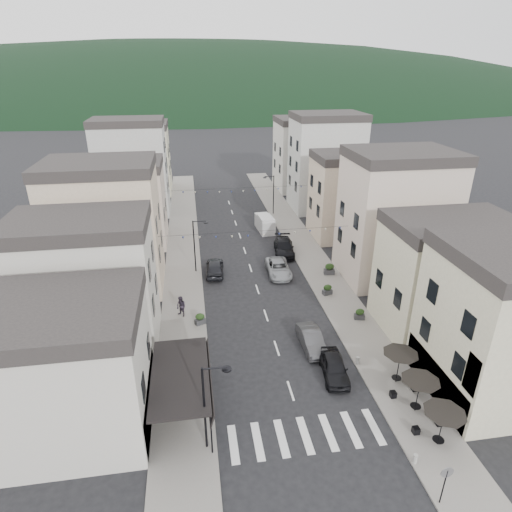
{
  "coord_description": "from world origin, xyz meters",
  "views": [
    {
      "loc": [
        -6.06,
        -16.91,
        21.2
      ],
      "look_at": [
        -0.06,
        21.57,
        3.5
      ],
      "focal_mm": 30.0,
      "sensor_mm": 36.0,
      "label": 1
    }
  ],
  "objects": [
    {
      "name": "cafe_terrace",
      "position": [
        7.7,
        2.8,
        2.36
      ],
      "size": [
        2.5,
        8.1,
        2.53
      ],
      "color": "black",
      "rests_on": "ground"
    },
    {
      "name": "planter_ra",
      "position": [
        8.17,
        13.97,
        0.62
      ],
      "size": [
        0.99,
        0.67,
        1.02
      ],
      "rotation": [
        0.0,
        0.0,
        -0.2
      ],
      "color": "#2E2E31",
      "rests_on": "sidewalk_right"
    },
    {
      "name": "boutique_building",
      "position": [
        -15.5,
        5.0,
        4.0
      ],
      "size": [
        12.0,
        8.0,
        8.0
      ],
      "primitive_type": "cube",
      "color": "beige",
      "rests_on": "ground"
    },
    {
      "name": "bunting_far",
      "position": [
        0.0,
        38.0,
        5.65
      ],
      "size": [
        19.0,
        0.28,
        0.62
      ],
      "color": "black",
      "rests_on": "ground"
    },
    {
      "name": "hill_backdrop",
      "position": [
        0.0,
        300.0,
        0.0
      ],
      "size": [
        640.0,
        360.0,
        70.0
      ],
      "primitive_type": "ellipsoid",
      "color": "black",
      "rests_on": "ground"
    },
    {
      "name": "parked_car_a",
      "position": [
        3.52,
        7.12,
        0.74
      ],
      "size": [
        2.24,
        4.54,
        1.49
      ],
      "primitive_type": "imported",
      "rotation": [
        0.0,
        0.0,
        -0.11
      ],
      "color": "black",
      "rests_on": "ground"
    },
    {
      "name": "parked_car_d",
      "position": [
        4.6,
        29.42,
        0.82
      ],
      "size": [
        3.02,
        5.89,
        1.63
      ],
      "primitive_type": "imported",
      "rotation": [
        0.0,
        0.0,
        -0.13
      ],
      "color": "black",
      "rests_on": "ground"
    },
    {
      "name": "streetlamp_right_far",
      "position": [
        5.82,
        44.0,
        3.7
      ],
      "size": [
        1.7,
        0.56,
        6.0
      ],
      "color": "black",
      "rests_on": "ground"
    },
    {
      "name": "streetlamp_left_far",
      "position": [
        -5.82,
        26.0,
        3.7
      ],
      "size": [
        1.7,
        0.56,
        6.0
      ],
      "color": "black",
      "rests_on": "ground"
    },
    {
      "name": "ground",
      "position": [
        0.0,
        0.0,
        0.0
      ],
      "size": [
        700.0,
        700.0,
        0.0
      ],
      "primitive_type": "plane",
      "color": "black",
      "rests_on": "ground"
    },
    {
      "name": "bollards",
      "position": [
        0.0,
        5.5,
        0.42
      ],
      "size": [
        11.66,
        10.26,
        0.6
      ],
      "color": "gray",
      "rests_on": "ground"
    },
    {
      "name": "pedestrian_a",
      "position": [
        -8.16,
        8.66,
        1.02
      ],
      "size": [
        0.7,
        0.5,
        1.81
      ],
      "primitive_type": "imported",
      "rotation": [
        0.0,
        0.0,
        0.1
      ],
      "color": "black",
      "rests_on": "sidewalk_left"
    },
    {
      "name": "traffic_sign",
      "position": [
        5.8,
        -3.5,
        1.93
      ],
      "size": [
        0.7,
        0.07,
        2.7
      ],
      "color": "black",
      "rests_on": "ground"
    },
    {
      "name": "delivery_van",
      "position": [
        3.64,
        37.35,
        1.08
      ],
      "size": [
        2.18,
        4.72,
        2.2
      ],
      "rotation": [
        0.0,
        0.0,
        0.08
      ],
      "color": "#B8B8BA",
      "rests_on": "ground"
    },
    {
      "name": "parked_car_e",
      "position": [
        -4.05,
        25.21,
        0.8
      ],
      "size": [
        2.25,
        4.85,
        1.61
      ],
      "primitive_type": "imported",
      "rotation": [
        0.0,
        0.0,
        3.07
      ],
      "color": "black",
      "rests_on": "ground"
    },
    {
      "name": "buildings_row_left",
      "position": [
        -14.5,
        37.75,
        6.12
      ],
      "size": [
        10.2,
        54.16,
        14.0
      ],
      "color": "beige",
      "rests_on": "ground"
    },
    {
      "name": "boutique_awning",
      "position": [
        -7.25,
        5.0,
        3.11
      ],
      "size": [
        3.77,
        7.5,
        3.28
      ],
      "color": "black",
      "rests_on": "ground"
    },
    {
      "name": "sidewalk_right",
      "position": [
        7.5,
        32.0,
        0.06
      ],
      "size": [
        4.0,
        76.0,
        0.12
      ],
      "primitive_type": "cube",
      "color": "slate",
      "rests_on": "ground"
    },
    {
      "name": "pedestrian_b",
      "position": [
        -7.62,
        16.95,
        1.09
      ],
      "size": [
        1.19,
        1.18,
        1.94
      ],
      "primitive_type": "imported",
      "rotation": [
        0.0,
        0.0,
        -0.74
      ],
      "color": "#28212C",
      "rests_on": "sidewalk_left"
    },
    {
      "name": "sidewalk_left",
      "position": [
        -7.5,
        32.0,
        0.06
      ],
      "size": [
        4.0,
        76.0,
        0.12
      ],
      "primitive_type": "cube",
      "color": "slate",
      "rests_on": "ground"
    },
    {
      "name": "planter_la",
      "position": [
        -6.02,
        8.85,
        0.74
      ],
      "size": [
        1.24,
        0.84,
        1.28
      ],
      "rotation": [
        0.0,
        0.0,
        -0.2
      ],
      "color": "#2A2A2C",
      "rests_on": "sidewalk_left"
    },
    {
      "name": "buildings_row_right",
      "position": [
        14.5,
        36.59,
        6.32
      ],
      "size": [
        10.2,
        54.16,
        14.5
      ],
      "color": "#BCB795",
      "rests_on": "ground"
    },
    {
      "name": "streetlamp_left_near",
      "position": [
        -5.82,
        2.0,
        3.7
      ],
      "size": [
        1.7,
        0.56,
        6.0
      ],
      "color": "black",
      "rests_on": "ground"
    },
    {
      "name": "planter_rc",
      "position": [
        8.23,
        22.98,
        0.73
      ],
      "size": [
        1.2,
        0.76,
        1.26
      ],
      "rotation": [
        0.0,
        0.0,
        -0.13
      ],
      "color": "#333336",
      "rests_on": "sidewalk_right"
    },
    {
      "name": "parked_car_c",
      "position": [
        2.8,
        24.03,
        0.73
      ],
      "size": [
        2.59,
        5.33,
        1.46
      ],
      "primitive_type": "imported",
      "rotation": [
        0.0,
        0.0,
        -0.03
      ],
      "color": "gray",
      "rests_on": "ground"
    },
    {
      "name": "parked_car_b",
      "position": [
        2.8,
        10.7,
        0.73
      ],
      "size": [
        1.63,
        4.45,
        1.45
      ],
      "primitive_type": "imported",
      "rotation": [
        0.0,
        0.0,
        0.02
      ],
      "color": "#363639",
      "rests_on": "ground"
    },
    {
      "name": "planter_lb",
      "position": [
        -6.0,
        15.36,
        0.63
      ],
      "size": [
        1.06,
        0.84,
        1.04
      ],
      "rotation": [
        0.0,
        0.0,
        0.41
      ],
      "color": "#2C2D2F",
      "rests_on": "sidewalk_left"
    },
    {
      "name": "bunting_near",
      "position": [
        0.0,
        22.0,
        5.65
      ],
      "size": [
        19.0,
        0.28,
        0.62
      ],
      "color": "black",
      "rests_on": "ground"
    },
    {
      "name": "planter_rb",
      "position": [
        6.68,
        18.73,
        0.64
      ],
      "size": [
        1.05,
        0.75,
        1.06
      ],
      "rotation": [
        0.0,
        0.0,
        0.26
      ],
      "color": "#303033",
      "rests_on": "sidewalk_right"
    }
  ]
}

